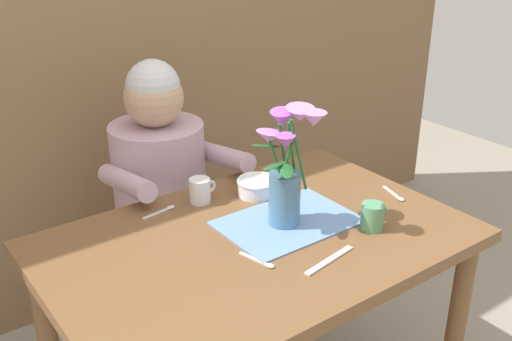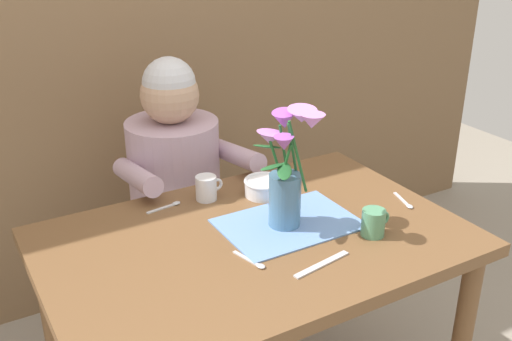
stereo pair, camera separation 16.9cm
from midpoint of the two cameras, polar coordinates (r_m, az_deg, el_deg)
wood_panel_backdrop at (r=2.46m, az=-17.18°, el=14.54°), size 4.00×0.10×2.50m
dining_table at (r=1.77m, az=-2.63°, el=-9.05°), size 1.20×0.80×0.74m
seated_person at (r=2.29m, az=-11.07°, el=-3.75°), size 0.45×0.47×1.14m
striped_placemat at (r=1.79m, az=0.36°, el=-5.00°), size 0.40×0.28×0.00m
flower_vase at (r=1.70m, az=0.11°, el=0.19°), size 0.21×0.24×0.37m
ceramic_bowl at (r=1.95m, az=-2.35°, el=-1.56°), size 0.14×0.14×0.06m
dinner_knife at (r=1.61m, az=4.02°, el=-8.64°), size 0.19×0.05×0.00m
coffee_cup at (r=1.76m, az=8.41°, el=-4.43°), size 0.09×0.07×0.08m
ceramic_mug at (r=1.91m, az=-7.88°, el=-1.95°), size 0.09×0.07×0.08m
spoon_0 at (r=1.89m, az=-11.35°, el=-3.81°), size 0.12×0.03×0.01m
spoon_1 at (r=1.98m, az=10.94°, el=-2.46°), size 0.05×0.12×0.01m
spoon_2 at (r=1.60m, az=-2.46°, el=-8.87°), size 0.04×0.12×0.01m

